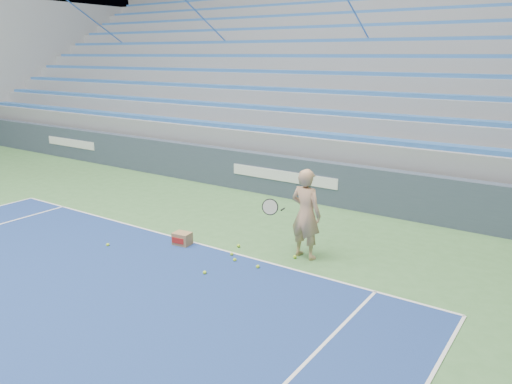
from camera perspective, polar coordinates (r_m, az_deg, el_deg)
sponsor_barrier at (r=13.35m, az=3.42°, el=1.76°), size 30.00×0.32×1.10m
bleachers at (r=18.17m, az=13.01°, el=10.83°), size 31.00×9.15×7.30m
tennis_player at (r=9.28m, az=5.69°, el=-2.50°), size 0.94×0.86×1.72m
ball_box at (r=10.17m, az=-8.43°, el=-5.31°), size 0.37×0.31×0.26m
tennis_ball_0 at (r=9.33m, az=-2.44°, el=-7.75°), size 0.07×0.07×0.07m
tennis_ball_1 at (r=10.45m, az=-16.58°, el=-5.80°), size 0.07×0.07×0.07m
tennis_ball_2 at (r=9.98m, az=-2.02°, el=-6.16°), size 0.07×0.07×0.07m
tennis_ball_3 at (r=9.04m, az=0.21°, el=-8.53°), size 0.07×0.07×0.07m
tennis_ball_4 at (r=9.48m, az=4.47°, el=-7.39°), size 0.07×0.07×0.07m
tennis_ball_5 at (r=8.86m, az=-5.88°, el=-9.15°), size 0.07×0.07×0.07m
tennis_ball_6 at (r=9.59m, az=-2.79°, el=-7.10°), size 0.07×0.07×0.07m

